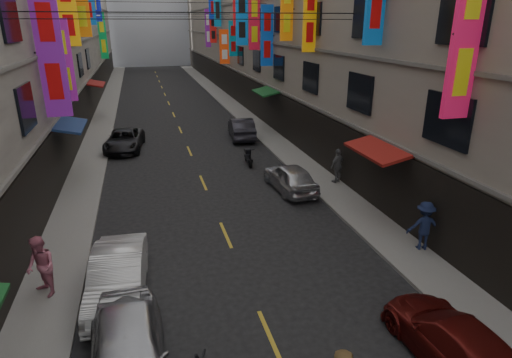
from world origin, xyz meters
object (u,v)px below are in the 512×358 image
car_left_mid (118,276)px  pedestrian_rnear (424,226)px  pedestrian_rfar (338,166)px  car_right_far (241,128)px  scooter_far_right (248,157)px  car_right_near (455,343)px  car_right_mid (290,177)px  car_left_far (124,140)px  pedestrian_lfar (41,267)px  car_left_near (128,353)px

car_left_mid → pedestrian_rnear: bearing=4.1°
pedestrian_rfar → car_right_far: bearing=-99.9°
car_right_far → pedestrian_rfar: bearing=110.3°
scooter_far_right → car_right_far: bearing=-95.4°
car_right_near → car_right_mid: (0.00, 11.88, 0.05)m
car_left_far → car_right_mid: bearing=-42.7°
car_right_near → pedestrian_rfar: bearing=-103.1°
car_left_mid → car_left_far: bearing=94.6°
car_right_near → pedestrian_rnear: bearing=-118.6°
car_left_far → pedestrian_lfar: (-2.02, -15.96, 0.42)m
car_left_far → pedestrian_lfar: bearing=-89.9°
scooter_far_right → pedestrian_lfar: size_ratio=0.95×
scooter_far_right → car_left_near: car_left_near is taller
car_right_mid → pedestrian_rnear: (2.60, -6.92, 0.34)m
car_right_mid → pedestrian_lfar: size_ratio=2.11×
car_left_near → car_left_far: (-0.45, 19.87, -0.10)m
scooter_far_right → car_right_mid: size_ratio=0.45×
car_left_mid → pedestrian_rfar: size_ratio=2.44×
car_right_far → car_left_mid: bearing=71.7°
car_left_far → pedestrian_lfar: 16.10m
car_left_far → car_right_mid: 12.46m
car_right_near → pedestrian_rfar: pedestrian_rfar is taller
car_left_mid → car_right_far: size_ratio=0.97×
pedestrian_rnear → car_left_mid: bearing=14.7°
car_left_near → pedestrian_rfar: size_ratio=2.50×
scooter_far_right → car_right_near: 16.43m
car_left_mid → pedestrian_rfar: bearing=38.2°
car_right_mid → pedestrian_lfar: pedestrian_lfar is taller
scooter_far_right → car_right_near: bearing=97.4°
car_right_mid → pedestrian_lfar: (-10.02, -6.42, 0.39)m
car_left_near → car_left_far: car_left_near is taller
scooter_far_right → pedestrian_lfar: (-9.04, -10.93, 0.63)m
scooter_far_right → car_left_mid: size_ratio=0.42×
scooter_far_right → car_right_far: (0.98, 5.96, 0.29)m
pedestrian_rnear → car_right_mid: bearing=-54.7°
scooter_far_right → car_right_near: (0.98, -16.40, 0.19)m
car_left_far → car_right_far: car_right_far is taller
pedestrian_rnear → pedestrian_rfar: 7.08m
scooter_far_right → pedestrian_rnear: size_ratio=0.99×
pedestrian_rfar → car_right_mid: bearing=-20.4°
pedestrian_lfar → pedestrian_rfar: size_ratio=1.08×
scooter_far_right → car_right_mid: (0.98, -4.52, 0.24)m
car_left_near → car_right_mid: (7.55, 10.32, -0.07)m
car_left_near → car_right_near: size_ratio=1.01×
car_left_near → car_left_mid: 3.43m
car_right_far → pedestrian_rfar: pedestrian_rfar is taller
car_left_mid → pedestrian_rnear: (10.47, -0.01, 0.31)m
car_left_far → pedestrian_rfar: (10.60, -9.38, 0.35)m
scooter_far_right → car_left_near: bearing=70.1°
car_right_near → car_left_mid: bearing=-33.2°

